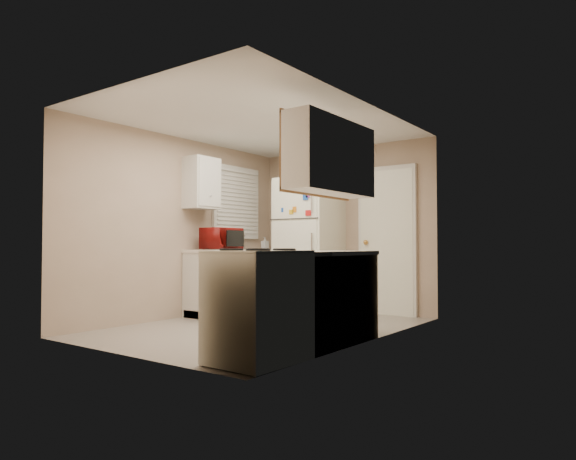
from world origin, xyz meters
The scene contains 19 objects.
floor centered at (0.00, 0.00, 0.00)m, with size 3.80×3.80×0.00m, color #B4AA9E.
ceiling centered at (0.00, 0.00, 2.40)m, with size 3.80×3.80×0.00m, color white.
wall_left centered at (-1.40, 0.00, 1.20)m, with size 3.80×3.80×0.00m, color tan.
wall_right centered at (1.40, 0.00, 1.20)m, with size 3.80×3.80×0.00m, color tan.
wall_back centered at (0.00, 1.90, 1.20)m, with size 2.80×2.80×0.00m, color tan.
wall_front centered at (0.00, -1.90, 1.20)m, with size 2.80×2.80×0.00m, color tan.
left_counter centered at (-1.10, 0.90, 0.45)m, with size 0.60×1.80×0.90m, color silver.
dishwasher centered at (-0.81, 0.30, 0.49)m, with size 0.03×0.58×0.72m, color black.
sink centered at (-1.10, 1.05, 0.86)m, with size 0.54×0.74×0.16m, color gray.
microwave centered at (-1.05, 0.41, 1.05)m, with size 0.29×0.53×0.35m, color maroon.
soap_bottle centered at (-1.15, 1.47, 1.00)m, with size 0.08×0.09×0.19m, color white.
window_blinds centered at (-1.36, 1.05, 1.60)m, with size 0.10×0.98×1.08m, color silver.
upper_cabinet_left centered at (-1.25, 0.22, 1.80)m, with size 0.30×0.45×0.70m, color silver.
refrigerator centered at (-0.35, 1.51, 0.96)m, with size 0.79×0.77×1.93m, color white.
cabinet_over_fridge centered at (-0.40, 1.75, 2.00)m, with size 0.70×0.30×0.40m, color silver.
interior_door centered at (0.70, 1.86, 1.02)m, with size 0.86×0.06×2.08m, color white.
right_counter centered at (1.10, -0.80, 0.45)m, with size 0.60×2.00×0.90m, color silver.
stove centered at (1.12, -1.43, 0.46)m, with size 0.61×0.75×0.91m, color white.
upper_cabinet_right centered at (1.25, -0.50, 1.80)m, with size 0.30×1.20×0.70m, color silver.
Camera 1 is at (3.80, -4.67, 0.95)m, focal length 32.00 mm.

